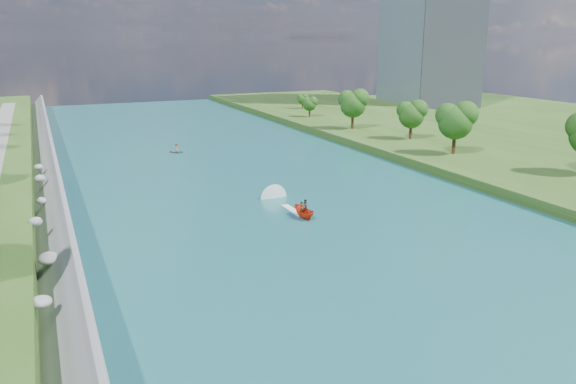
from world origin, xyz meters
name	(u,v)px	position (x,y,z in m)	size (l,w,h in m)	color
ground	(344,251)	(0.00, 0.00, 0.00)	(260.00, 260.00, 0.00)	#2D5119
river_water	(267,198)	(0.00, 20.00, 0.05)	(55.00, 240.00, 0.10)	#18555B
berm_east	(548,160)	(49.50, 20.00, 0.75)	(44.00, 240.00, 1.50)	#2D5119
riprap_bank	(50,211)	(-25.85, 19.29, 1.80)	(3.87, 236.00, 4.20)	slate
office_tower	(433,2)	(82.50, 95.00, 30.00)	(22.00, 22.00, 60.00)	gray
trees_east	(501,131)	(39.67, 20.81, 6.09)	(16.13, 140.44, 10.60)	#174512
motorboat	(296,208)	(0.82, 12.81, 0.69)	(3.60, 18.65, 2.04)	red
raft	(177,151)	(-3.80, 54.07, 0.46)	(3.17, 3.17, 1.63)	gray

